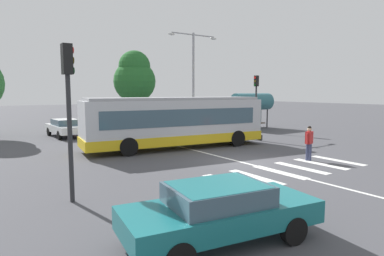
# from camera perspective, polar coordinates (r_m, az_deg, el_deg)

# --- Properties ---
(ground_plane) EXTENTS (160.00, 160.00, 0.00)m
(ground_plane) POSITION_cam_1_polar(r_m,az_deg,el_deg) (16.39, 9.26, -5.80)
(ground_plane) COLOR #47474C
(city_transit_bus) EXTENTS (11.32, 3.94, 3.06)m
(city_transit_bus) POSITION_cam_1_polar(r_m,az_deg,el_deg) (19.99, -2.83, 1.05)
(city_transit_bus) COLOR black
(city_transit_bus) RESTS_ON ground_plane
(pedestrian_crossing_street) EXTENTS (0.56, 0.36, 1.72)m
(pedestrian_crossing_street) POSITION_cam_1_polar(r_m,az_deg,el_deg) (17.37, 19.43, -2.15)
(pedestrian_crossing_street) COLOR #333856
(pedestrian_crossing_street) RESTS_ON ground_plane
(foreground_sedan) EXTENTS (4.72, 2.45, 1.35)m
(foreground_sedan) POSITION_cam_1_polar(r_m,az_deg,el_deg) (7.72, 4.80, -13.71)
(foreground_sedan) COLOR black
(foreground_sedan) RESTS_ON ground_plane
(parked_car_white) EXTENTS (2.04, 4.58, 1.35)m
(parked_car_white) POSITION_cam_1_polar(r_m,az_deg,el_deg) (26.81, -20.90, 0.20)
(parked_car_white) COLOR black
(parked_car_white) RESTS_ON ground_plane
(parked_car_red) EXTENTS (2.02, 4.58, 1.35)m
(parked_car_red) POSITION_cam_1_polar(r_m,az_deg,el_deg) (27.64, -15.77, 0.55)
(parked_car_red) COLOR black
(parked_car_red) RESTS_ON ground_plane
(parked_car_blue) EXTENTS (2.08, 4.60, 1.35)m
(parked_car_blue) POSITION_cam_1_polar(r_m,az_deg,el_deg) (28.15, -10.09, 0.79)
(parked_car_blue) COLOR black
(parked_car_blue) RESTS_ON ground_plane
(parked_car_silver) EXTENTS (2.14, 4.62, 1.35)m
(parked_car_silver) POSITION_cam_1_polar(r_m,az_deg,el_deg) (29.52, -5.22, 1.11)
(parked_car_silver) COLOR black
(parked_car_silver) RESTS_ON ground_plane
(traffic_light_near_corner) EXTENTS (0.33, 0.32, 4.81)m
(traffic_light_near_corner) POSITION_cam_1_polar(r_m,az_deg,el_deg) (10.67, -20.41, 4.91)
(traffic_light_near_corner) COLOR #28282B
(traffic_light_near_corner) RESTS_ON ground_plane
(traffic_light_far_corner) EXTENTS (0.33, 0.32, 4.74)m
(traffic_light_far_corner) POSITION_cam_1_polar(r_m,az_deg,el_deg) (28.54, 10.94, 5.70)
(traffic_light_far_corner) COLOR #28282B
(traffic_light_far_corner) RESTS_ON ground_plane
(bus_stop_shelter) EXTENTS (4.18, 1.54, 3.25)m
(bus_stop_shelter) POSITION_cam_1_polar(r_m,az_deg,el_deg) (31.08, 10.25, 4.34)
(bus_stop_shelter) COLOR #28282B
(bus_stop_shelter) RESTS_ON ground_plane
(twin_arm_street_lamp) EXTENTS (4.74, 0.32, 8.14)m
(twin_arm_street_lamp) POSITION_cam_1_polar(r_m,az_deg,el_deg) (27.64, 0.22, 9.77)
(twin_arm_street_lamp) COLOR #939399
(twin_arm_street_lamp) RESTS_ON ground_plane
(background_tree_right) EXTENTS (4.25, 4.25, 7.53)m
(background_tree_right) POSITION_cam_1_polar(r_m,az_deg,el_deg) (34.54, -9.83, 8.61)
(background_tree_right) COLOR brown
(background_tree_right) RESTS_ON ground_plane
(crosswalk_painted_stripes) EXTENTS (7.56, 2.80, 0.01)m
(crosswalk_painted_stripes) POSITION_cam_1_polar(r_m,az_deg,el_deg) (15.21, 16.56, -6.91)
(crosswalk_painted_stripes) COLOR silver
(crosswalk_painted_stripes) RESTS_ON ground_plane
(lane_center_line) EXTENTS (0.16, 24.00, 0.01)m
(lane_center_line) POSITION_cam_1_polar(r_m,az_deg,el_deg) (17.74, 4.34, -4.80)
(lane_center_line) COLOR silver
(lane_center_line) RESTS_ON ground_plane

